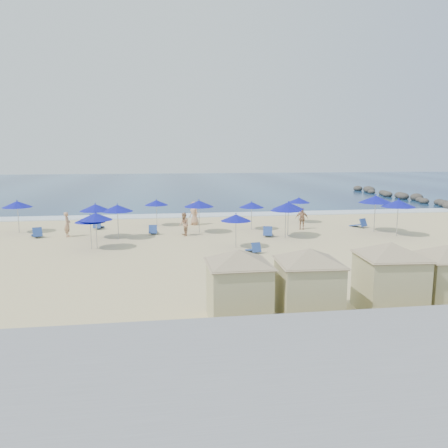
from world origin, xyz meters
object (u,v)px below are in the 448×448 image
Objects in this scene: umbrella_0 at (17,204)px; umbrella_10 at (376,199)px; cabana_1 at (309,274)px; umbrella_6 at (236,218)px; umbrella_1 at (96,216)px; umbrella_11 at (398,203)px; cabana_3 at (448,268)px; umbrella_9 at (299,200)px; umbrella_2 at (95,208)px; umbrella_4 at (156,203)px; umbrella_7 at (252,205)px; umbrella_3 at (90,219)px; umbrella_8 at (288,206)px; umbrella_5 at (199,204)px; beachgoer_3 at (194,213)px; beachgoer_0 at (67,224)px; beachgoer_2 at (302,218)px; cabana_2 at (390,268)px; umbrella_12 at (286,207)px; rock_jetty at (408,197)px; trash_bin at (235,265)px; beachgoer_1 at (184,224)px; umbrella_13 at (117,208)px; cabana_0 at (239,276)px.

umbrella_0 is 0.86× the size of umbrella_10.
umbrella_6 is at bearing 92.62° from cabana_1.
umbrella_6 is at bearing -160.50° from umbrella_10.
umbrella_1 is 19.70m from umbrella_11.
cabana_3 is 1.96× the size of umbrella_9.
umbrella_4 is at bearing 48.56° from umbrella_2.
umbrella_3 is at bearing -154.71° from umbrella_7.
umbrella_8 is at bearing 9.79° from umbrella_3.
umbrella_5 is 3.78m from beachgoer_3.
umbrella_9 reaches higher than umbrella_4.
cabana_3 reaches higher than umbrella_5.
beachgoer_2 is (16.60, 0.53, -0.03)m from beachgoer_0.
umbrella_9 is (15.14, 7.71, 0.03)m from umbrella_3.
umbrella_1 is (-11.74, 12.08, 0.35)m from cabana_2.
umbrella_2 reaches higher than umbrella_0.
umbrella_6 is at bearing -6.17° from umbrella_3.
cabana_2 is 16.61m from umbrella_10.
rock_jetty is at bearing 44.32° from umbrella_12.
trash_bin is at bearing -41.42° from umbrella_1.
beachgoer_1 is (-27.77, -18.86, 0.44)m from rock_jetty.
rock_jetty is at bearing 59.06° from beachgoer_2.
umbrella_7 is 3.79m from umbrella_12.
umbrella_0 reaches higher than umbrella_7.
umbrella_9 is at bearing 15.87° from umbrella_2.
umbrella_5 reaches higher than umbrella_4.
umbrella_12 is (0.20, 13.71, 0.46)m from cabana_2.
umbrella_5 is at bearing -88.88° from beachgoer_0.
umbrella_5 reaches higher than umbrella_12.
umbrella_13 is at bearing -161.04° from umbrella_9.
beachgoer_2 is at bearing -4.60° from umbrella_7.
umbrella_8 is (12.29, 2.19, 0.16)m from umbrella_1.
cabana_2 is 2.10× the size of umbrella_6.
beachgoer_2 is at bearing 82.00° from cabana_2.
cabana_2 is at bearing -90.83° from umbrella_12.
cabana_2 is 1.63× the size of umbrella_10.
umbrella_8 is (12.61, 2.18, 0.30)m from umbrella_3.
umbrella_6 is at bearing -26.51° from umbrella_0.
umbrella_2 is 2.50m from beachgoer_0.
umbrella_8 is (4.13, 3.09, 0.27)m from umbrella_6.
umbrella_7 is at bearing 8.83° from umbrella_2.
umbrella_0 is 18.95m from umbrella_8.
beachgoer_3 is (-8.44, 0.17, -0.92)m from umbrella_9.
umbrella_1 is 1.07× the size of umbrella_4.
umbrella_2 reaches higher than beachgoer_0.
umbrella_12 is (3.26, 13.90, 0.51)m from cabana_1.
beachgoer_0 is (3.73, -2.03, -1.20)m from umbrella_0.
cabana_0 reaches higher than umbrella_8.
umbrella_1 is 11.54m from umbrella_7.
umbrella_11 is 14.58m from beachgoer_1.
cabana_1 is 2.34× the size of beachgoer_3.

